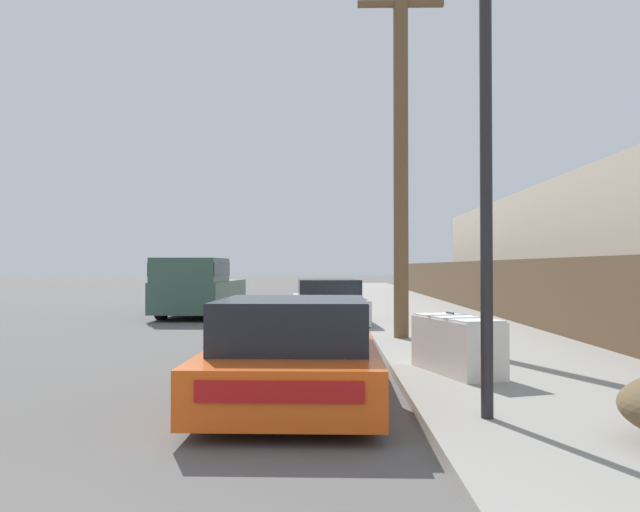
{
  "coord_description": "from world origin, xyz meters",
  "views": [
    {
      "loc": [
        2.29,
        -1.83,
        1.59
      ],
      "look_at": [
        2.1,
        10.54,
        1.8
      ],
      "focal_mm": 35.0,
      "sensor_mm": 36.0,
      "label": 1
    }
  ],
  "objects_px": {
    "discarded_fridge": "(457,345)",
    "car_parked_mid": "(327,303)",
    "street_lamp": "(486,153)",
    "parked_sports_car_red": "(295,354)",
    "pickup_truck": "(199,288)",
    "utility_pole": "(401,146)"
  },
  "relations": [
    {
      "from": "car_parked_mid",
      "to": "utility_pole",
      "type": "bearing_deg",
      "value": -73.54
    },
    {
      "from": "parked_sports_car_red",
      "to": "pickup_truck",
      "type": "bearing_deg",
      "value": 107.59
    },
    {
      "from": "pickup_truck",
      "to": "utility_pole",
      "type": "relative_size",
      "value": 0.71
    },
    {
      "from": "utility_pole",
      "to": "street_lamp",
      "type": "relative_size",
      "value": 1.75
    },
    {
      "from": "pickup_truck",
      "to": "utility_pole",
      "type": "height_order",
      "value": "utility_pole"
    },
    {
      "from": "parked_sports_car_red",
      "to": "car_parked_mid",
      "type": "xyz_separation_m",
      "value": [
        0.35,
        9.75,
        0.04
      ]
    },
    {
      "from": "parked_sports_car_red",
      "to": "discarded_fridge",
      "type": "bearing_deg",
      "value": 31.7
    },
    {
      "from": "parked_sports_car_red",
      "to": "pickup_truck",
      "type": "height_order",
      "value": "pickup_truck"
    },
    {
      "from": "discarded_fridge",
      "to": "pickup_truck",
      "type": "relative_size",
      "value": 0.31
    },
    {
      "from": "pickup_truck",
      "to": "street_lamp",
      "type": "distance_m",
      "value": 14.99
    },
    {
      "from": "parked_sports_car_red",
      "to": "pickup_truck",
      "type": "relative_size",
      "value": 0.76
    },
    {
      "from": "street_lamp",
      "to": "pickup_truck",
      "type": "bearing_deg",
      "value": 112.58
    },
    {
      "from": "car_parked_mid",
      "to": "street_lamp",
      "type": "xyz_separation_m",
      "value": [
        1.59,
        -11.03,
        2.1
      ]
    },
    {
      "from": "pickup_truck",
      "to": "utility_pole",
      "type": "bearing_deg",
      "value": 130.76
    },
    {
      "from": "car_parked_mid",
      "to": "pickup_truck",
      "type": "xyz_separation_m",
      "value": [
        -4.12,
        2.72,
        0.33
      ]
    },
    {
      "from": "discarded_fridge",
      "to": "street_lamp",
      "type": "xyz_separation_m",
      "value": [
        -0.23,
        -2.59,
        2.19
      ]
    },
    {
      "from": "parked_sports_car_red",
      "to": "car_parked_mid",
      "type": "height_order",
      "value": "car_parked_mid"
    },
    {
      "from": "car_parked_mid",
      "to": "pickup_truck",
      "type": "bearing_deg",
      "value": 142.71
    },
    {
      "from": "parked_sports_car_red",
      "to": "car_parked_mid",
      "type": "relative_size",
      "value": 0.87
    },
    {
      "from": "discarded_fridge",
      "to": "car_parked_mid",
      "type": "height_order",
      "value": "car_parked_mid"
    },
    {
      "from": "car_parked_mid",
      "to": "utility_pole",
      "type": "relative_size",
      "value": 0.62
    },
    {
      "from": "parked_sports_car_red",
      "to": "utility_pole",
      "type": "bearing_deg",
      "value": 71.97
    }
  ]
}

